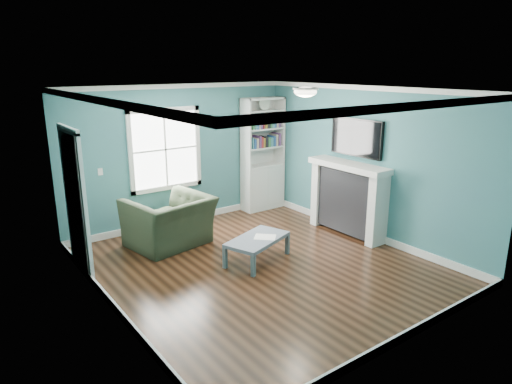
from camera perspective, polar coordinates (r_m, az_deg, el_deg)
floor at (r=6.97m, az=0.59°, el=-9.22°), size 5.00×5.00×0.00m
room_walls at (r=6.47m, az=0.63°, el=3.60°), size 5.00×5.00×5.00m
trim at (r=6.55m, az=0.62°, el=0.65°), size 4.50×5.00×2.60m
window at (r=8.44m, az=-11.27°, el=5.24°), size 1.40×0.06×1.50m
bookshelf at (r=9.44m, az=0.82°, el=3.37°), size 0.90×0.35×2.31m
fireplace at (r=8.21m, az=11.43°, el=-0.90°), size 0.44×1.58×1.30m
tv at (r=8.07m, az=12.43°, el=6.68°), size 0.06×1.10×0.65m
door at (r=6.90m, az=-21.69°, el=-1.11°), size 0.12×0.98×2.17m
ceiling_fixture at (r=6.99m, az=6.20°, el=12.42°), size 0.38×0.38×0.15m
light_switch at (r=8.07m, az=-18.88°, el=2.41°), size 0.08×0.01×0.12m
recliner at (r=7.68m, az=-10.81°, el=-2.67°), size 1.40×1.04×1.11m
coffee_table at (r=7.02m, az=0.17°, el=-6.12°), size 1.16×0.88×0.38m
paper_sheet at (r=7.03m, az=1.15°, el=-5.64°), size 0.41×0.41×0.00m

